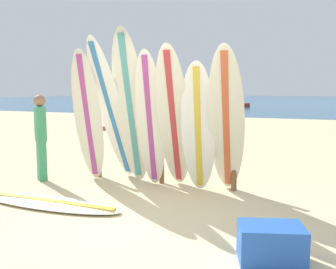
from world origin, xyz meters
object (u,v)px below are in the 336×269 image
surfboard_rack (162,144)px  beachgoer_standing (41,134)px  surfboard_leaning_right (198,129)px  surfboard_lying_on_sand (48,203)px  surfboard_leaning_center (150,120)px  surfboard_leaning_center_right (174,120)px  surfboard_leaning_far_left (88,117)px  surfboard_leaning_left (112,112)px  small_boat_offshore (238,104)px  surfboard_leaning_far_right (226,123)px  cooler_box (271,244)px  surfboard_leaning_center_left (131,109)px

surfboard_rack → beachgoer_standing: beachgoer_standing is taller
surfboard_leaning_right → surfboard_rack: bearing=153.5°
surfboard_leaning_right → surfboard_lying_on_sand: size_ratio=0.88×
surfboard_rack → surfboard_leaning_right: 0.93m
surfboard_leaning_center → surfboard_lying_on_sand: bearing=-124.8°
surfboard_leaning_right → surfboard_leaning_center_right: bearing=-179.5°
surfboard_leaning_center_right → surfboard_leaning_right: 0.42m
surfboard_rack → surfboard_leaning_far_left: surfboard_leaning_far_left is taller
surfboard_leaning_center → surfboard_leaning_center_right: bearing=-6.1°
surfboard_leaning_left → surfboard_leaning_right: surfboard_leaning_left is taller
surfboard_leaning_far_left → surfboard_leaning_center: size_ratio=1.02×
surfboard_leaning_left → beachgoer_standing: size_ratio=1.62×
small_boat_offshore → surfboard_leaning_far_right: bearing=-79.5°
surfboard_leaning_center → surfboard_leaning_right: size_ratio=1.10×
cooler_box → surfboard_leaning_center_right: bearing=114.5°
surfboard_leaning_center_left → surfboard_lying_on_sand: (-0.59, -1.42, -1.27)m
surfboard_rack → surfboard_leaning_far_left: size_ratio=1.15×
surfboard_leaning_left → beachgoer_standing: surfboard_leaning_left is taller
surfboard_leaning_center_left → surfboard_leaning_center_right: bearing=-5.8°
surfboard_rack → surfboard_leaning_far_right: (1.21, -0.40, 0.44)m
surfboard_leaning_left → cooler_box: bearing=-35.6°
surfboard_leaning_left → surfboard_rack: bearing=17.7°
surfboard_leaning_center → surfboard_lying_on_sand: 2.01m
surfboard_leaning_far_left → small_boat_offshore: 29.43m
surfboard_leaning_center_left → surfboard_leaning_right: bearing=-3.7°
surfboard_leaning_center → surfboard_lying_on_sand: (-0.96, -1.38, -1.09)m
surfboard_leaning_left → surfboard_leaning_far_right: 2.04m
surfboard_leaning_left → small_boat_offshore: bearing=96.7°
surfboard_leaning_center → surfboard_leaning_far_right: surfboard_leaning_center is taller
surfboard_leaning_right → surfboard_lying_on_sand: surfboard_leaning_right is taller
surfboard_leaning_center_left → surfboard_leaning_center_right: (0.79, -0.08, -0.16)m
surfboard_leaning_far_left → surfboard_leaning_left: bearing=23.3°
surfboard_leaning_center → cooler_box: bearing=-42.9°
surfboard_rack → surfboard_leaning_center_right: size_ratio=1.15×
surfboard_leaning_center_left → surfboard_leaning_center_right: surfboard_leaning_center_left is taller
beachgoer_standing → small_boat_offshore: (-2.15, 29.45, -0.59)m
surfboard_leaning_far_left → surfboard_leaning_left: size_ratio=0.92×
surfboard_leaning_center_left → cooler_box: surfboard_leaning_center_left is taller
surfboard_leaning_left → beachgoer_standing: (-1.25, -0.35, -0.40)m
surfboard_leaning_far_left → surfboard_leaning_center_right: bearing=1.2°
surfboard_leaning_center_left → beachgoer_standing: bearing=-169.4°
surfboard_leaning_far_left → surfboard_leaning_center_right: 1.57m
surfboard_leaning_right → beachgoer_standing: surfboard_leaning_right is taller
surfboard_leaning_far_right → surfboard_lying_on_sand: size_ratio=0.97×
surfboard_leaning_left → surfboard_leaning_center: bearing=-6.2°
surfboard_rack → surfboard_leaning_left: (-0.82, -0.26, 0.56)m
surfboard_lying_on_sand → surfboard_rack: bearing=59.4°
surfboard_leaning_center_right → surfboard_lying_on_sand: bearing=-136.1°
surfboard_leaning_left → surfboard_leaning_center: (0.76, -0.08, -0.12)m
surfboard_leaning_center_right → beachgoer_standing: surfboard_leaning_center_right is taller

